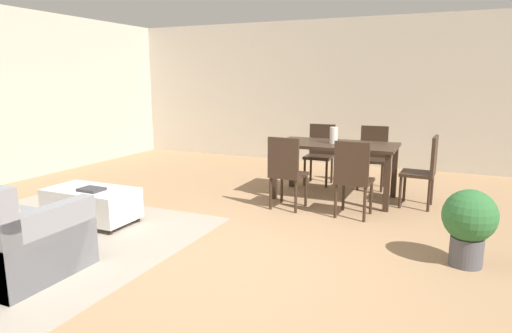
{
  "coord_description": "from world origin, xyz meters",
  "views": [
    {
      "loc": [
        1.85,
        -3.34,
        1.62
      ],
      "look_at": [
        -0.22,
        1.32,
        0.6
      ],
      "focal_mm": 30.95,
      "sensor_mm": 36.0,
      "label": 1
    }
  ],
  "objects_px": {
    "dining_chair_near_right": "(353,175)",
    "vase_centerpiece": "(334,135)",
    "dining_chair_near_left": "(286,169)",
    "dining_chair_far_left": "(320,150)",
    "ottoman_table": "(92,203)",
    "potted_plant": "(469,222)",
    "dining_chair_far_right": "(373,153)",
    "dining_chair_head_east": "(425,167)",
    "dining_table": "(335,150)",
    "book_on_ottoman": "(91,189)"
  },
  "relations": [
    {
      "from": "dining_chair_near_right",
      "to": "vase_centerpiece",
      "type": "height_order",
      "value": "vase_centerpiece"
    },
    {
      "from": "dining_chair_near_left",
      "to": "dining_chair_far_left",
      "type": "relative_size",
      "value": 1.0
    },
    {
      "from": "ottoman_table",
      "to": "potted_plant",
      "type": "relative_size",
      "value": 1.48
    },
    {
      "from": "dining_chair_far_right",
      "to": "dining_chair_head_east",
      "type": "distance_m",
      "value": 1.13
    },
    {
      "from": "dining_chair_head_east",
      "to": "dining_chair_near_right",
      "type": "bearing_deg",
      "value": -132.61
    },
    {
      "from": "dining_chair_far_right",
      "to": "dining_chair_head_east",
      "type": "xyz_separation_m",
      "value": [
        0.78,
        -0.82,
        0.0
      ]
    },
    {
      "from": "dining_chair_near_left",
      "to": "dining_chair_far_right",
      "type": "relative_size",
      "value": 1.0
    },
    {
      "from": "dining_chair_near_right",
      "to": "potted_plant",
      "type": "relative_size",
      "value": 1.34
    },
    {
      "from": "dining_chair_near_right",
      "to": "dining_chair_head_east",
      "type": "xyz_separation_m",
      "value": [
        0.74,
        0.8,
        0.0
      ]
    },
    {
      "from": "dining_chair_near_right",
      "to": "dining_chair_head_east",
      "type": "distance_m",
      "value": 1.09
    },
    {
      "from": "vase_centerpiece",
      "to": "potted_plant",
      "type": "distance_m",
      "value": 2.42
    },
    {
      "from": "dining_table",
      "to": "book_on_ottoman",
      "type": "distance_m",
      "value": 3.13
    },
    {
      "from": "dining_chair_far_right",
      "to": "book_on_ottoman",
      "type": "xyz_separation_m",
      "value": [
        -2.54,
        -3.06,
        -0.1
      ]
    },
    {
      "from": "book_on_ottoman",
      "to": "potted_plant",
      "type": "relative_size",
      "value": 0.38
    },
    {
      "from": "dining_table",
      "to": "dining_chair_near_left",
      "type": "relative_size",
      "value": 1.75
    },
    {
      "from": "book_on_ottoman",
      "to": "potted_plant",
      "type": "height_order",
      "value": "potted_plant"
    },
    {
      "from": "dining_table",
      "to": "dining_chair_near_right",
      "type": "bearing_deg",
      "value": -62.79
    },
    {
      "from": "dining_table",
      "to": "dining_chair_near_right",
      "type": "xyz_separation_m",
      "value": [
        0.41,
        -0.79,
        -0.14
      ]
    },
    {
      "from": "ottoman_table",
      "to": "dining_chair_far_left",
      "type": "distance_m",
      "value": 3.47
    },
    {
      "from": "dining_chair_near_left",
      "to": "potted_plant",
      "type": "bearing_deg",
      "value": -24.87
    },
    {
      "from": "dining_chair_near_right",
      "to": "ottoman_table",
      "type": "bearing_deg",
      "value": -152.58
    },
    {
      "from": "dining_chair_head_east",
      "to": "potted_plant",
      "type": "distance_m",
      "value": 1.8
    },
    {
      "from": "vase_centerpiece",
      "to": "dining_chair_far_right",
      "type": "bearing_deg",
      "value": 64.99
    },
    {
      "from": "dining_chair_far_left",
      "to": "ottoman_table",
      "type": "bearing_deg",
      "value": -121.91
    },
    {
      "from": "dining_chair_near_left",
      "to": "potted_plant",
      "type": "height_order",
      "value": "dining_chair_near_left"
    },
    {
      "from": "dining_chair_near_left",
      "to": "dining_chair_far_left",
      "type": "xyz_separation_m",
      "value": [
        -0.0,
        1.55,
        0.0
      ]
    },
    {
      "from": "dining_table",
      "to": "dining_chair_far_right",
      "type": "distance_m",
      "value": 0.91
    },
    {
      "from": "dining_chair_near_right",
      "to": "dining_chair_head_east",
      "type": "bearing_deg",
      "value": 47.39
    },
    {
      "from": "vase_centerpiece",
      "to": "dining_chair_near_left",
      "type": "bearing_deg",
      "value": -117.15
    },
    {
      "from": "dining_table",
      "to": "dining_chair_far_right",
      "type": "xyz_separation_m",
      "value": [
        0.37,
        0.82,
        -0.14
      ]
    },
    {
      "from": "dining_chair_near_right",
      "to": "dining_chair_far_right",
      "type": "xyz_separation_m",
      "value": [
        -0.04,
        1.62,
        0.0
      ]
    },
    {
      "from": "book_on_ottoman",
      "to": "potted_plant",
      "type": "distance_m",
      "value": 3.82
    },
    {
      "from": "ottoman_table",
      "to": "dining_chair_far_left",
      "type": "bearing_deg",
      "value": 58.09
    },
    {
      "from": "ottoman_table",
      "to": "dining_chair_head_east",
      "type": "bearing_deg",
      "value": 32.71
    },
    {
      "from": "dining_chair_far_left",
      "to": "vase_centerpiece",
      "type": "distance_m",
      "value": 0.95
    },
    {
      "from": "dining_table",
      "to": "dining_chair_near_right",
      "type": "distance_m",
      "value": 0.9
    },
    {
      "from": "dining_chair_far_left",
      "to": "dining_chair_near_left",
      "type": "bearing_deg",
      "value": -89.87
    },
    {
      "from": "dining_chair_near_left",
      "to": "dining_chair_near_right",
      "type": "height_order",
      "value": "same"
    },
    {
      "from": "ottoman_table",
      "to": "dining_chair_far_right",
      "type": "relative_size",
      "value": 1.1
    },
    {
      "from": "dining_chair_near_left",
      "to": "dining_chair_far_right",
      "type": "xyz_separation_m",
      "value": [
        0.79,
        1.61,
        0.0
      ]
    },
    {
      "from": "dining_table",
      "to": "dining_chair_far_right",
      "type": "height_order",
      "value": "dining_chair_far_right"
    },
    {
      "from": "ottoman_table",
      "to": "dining_table",
      "type": "distance_m",
      "value": 3.16
    },
    {
      "from": "dining_chair_near_left",
      "to": "vase_centerpiece",
      "type": "height_order",
      "value": "vase_centerpiece"
    },
    {
      "from": "ottoman_table",
      "to": "dining_chair_near_left",
      "type": "height_order",
      "value": "dining_chair_near_left"
    },
    {
      "from": "dining_chair_far_left",
      "to": "book_on_ottoman",
      "type": "xyz_separation_m",
      "value": [
        -1.75,
        -3.0,
        -0.1
      ]
    },
    {
      "from": "dining_chair_head_east",
      "to": "dining_chair_far_right",
      "type": "bearing_deg",
      "value": 133.62
    },
    {
      "from": "dining_chair_near_left",
      "to": "potted_plant",
      "type": "distance_m",
      "value": 2.25
    },
    {
      "from": "ottoman_table",
      "to": "potted_plant",
      "type": "distance_m",
      "value": 3.9
    },
    {
      "from": "dining_chair_near_right",
      "to": "potted_plant",
      "type": "height_order",
      "value": "dining_chair_near_right"
    },
    {
      "from": "dining_chair_far_left",
      "to": "potted_plant",
      "type": "bearing_deg",
      "value": -50.75
    }
  ]
}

